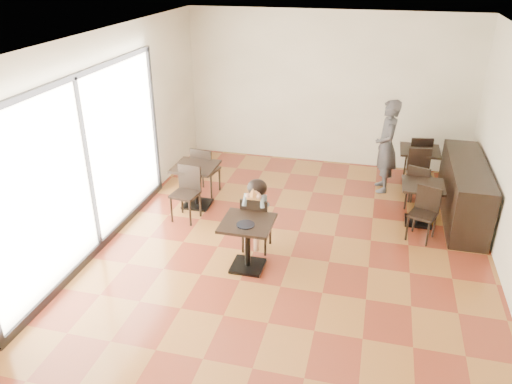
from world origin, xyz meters
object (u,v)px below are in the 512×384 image
(cafe_table_left, at_px, (197,186))
(chair_back_b, at_px, (419,175))
(chair_left_a, at_px, (206,170))
(child_table, at_px, (248,245))
(chair_mid_a, at_px, (420,186))
(chair_left_b, at_px, (185,195))
(adult_patron, at_px, (386,146))
(cafe_table_mid, at_px, (420,204))
(chair_mid_b, at_px, (423,215))
(chair_back_a, at_px, (417,157))
(child_chair, at_px, (257,222))
(cafe_table_back, at_px, (417,168))
(child, at_px, (257,215))

(cafe_table_left, distance_m, chair_back_b, 4.12)
(chair_left_a, bearing_deg, child_table, 129.56)
(chair_mid_a, relative_size, chair_left_b, 0.92)
(adult_patron, height_order, chair_left_b, adult_patron)
(cafe_table_mid, distance_m, chair_back_b, 0.97)
(cafe_table_left, bearing_deg, chair_mid_b, -3.58)
(adult_patron, height_order, chair_mid_b, adult_patron)
(chair_left_a, relative_size, chair_back_b, 1.01)
(chair_back_a, bearing_deg, adult_patron, 37.09)
(cafe_table_mid, height_order, chair_back_a, chair_back_a)
(adult_patron, distance_m, cafe_table_left, 3.64)
(cafe_table_left, xyz_separation_m, chair_back_a, (3.92, 2.21, 0.08))
(child_table, distance_m, chair_left_a, 2.67)
(child_chair, bearing_deg, chair_left_a, -50.44)
(child_chair, bearing_deg, cafe_table_left, -39.42)
(cafe_table_left, bearing_deg, child_table, -50.44)
(chair_mid_a, height_order, chair_back_b, chair_back_b)
(adult_patron, distance_m, chair_back_b, 0.82)
(adult_patron, bearing_deg, child_chair, -44.24)
(cafe_table_back, height_order, chair_mid_b, chair_mid_b)
(child_chair, height_order, chair_left_b, chair_left_b)
(child_chair, distance_m, adult_patron, 3.29)
(chair_mid_b, distance_m, chair_left_b, 3.92)
(adult_patron, bearing_deg, child, -44.24)
(cafe_table_left, height_order, chair_mid_a, chair_mid_a)
(child, bearing_deg, child_chair, -90.00)
(cafe_table_mid, height_order, chair_left_b, chair_left_b)
(chair_left_b, bearing_deg, child_table, -31.88)
(cafe_table_left, relative_size, chair_back_a, 0.84)
(child_chair, height_order, child, child)
(chair_left_a, height_order, chair_back_b, chair_left_a)
(chair_left_a, xyz_separation_m, chair_back_b, (3.92, 0.72, -0.00))
(chair_mid_a, distance_m, chair_left_a, 3.92)
(cafe_table_mid, height_order, chair_mid_b, chair_mid_b)
(chair_mid_a, distance_m, chair_left_b, 4.15)
(chair_mid_a, bearing_deg, chair_mid_b, 110.68)
(chair_mid_b, xyz_separation_m, chair_left_b, (-3.91, -0.31, 0.04))
(chair_mid_a, bearing_deg, chair_back_b, -70.57)
(chair_left_a, height_order, chair_left_b, same)
(chair_left_a, bearing_deg, chair_mid_a, -167.99)
(chair_mid_a, height_order, chair_left_a, chair_left_a)
(child, relative_size, chair_left_b, 1.23)
(cafe_table_back, bearing_deg, chair_mid_a, -90.17)
(adult_patron, xyz_separation_m, chair_mid_b, (0.64, -1.77, -0.46))
(child_chair, relative_size, cafe_table_back, 1.18)
(child_chair, xyz_separation_m, cafe_table_back, (2.50, 2.99, -0.07))
(child_table, xyz_separation_m, chair_left_b, (-1.42, 1.16, 0.09))
(child, xyz_separation_m, cafe_table_mid, (2.49, 1.47, -0.22))
(chair_left_a, xyz_separation_m, chair_back_a, (3.92, 1.66, -0.00))
(child_table, xyz_separation_m, chair_back_a, (2.50, 3.93, 0.09))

